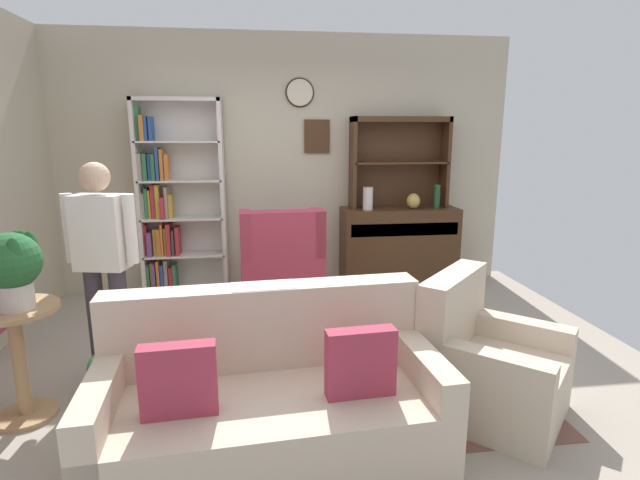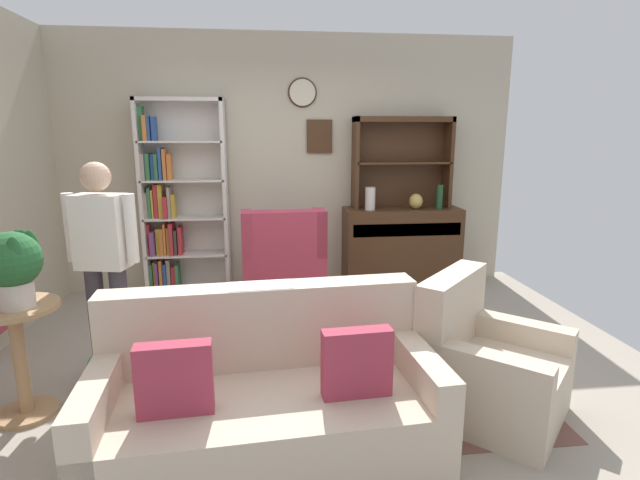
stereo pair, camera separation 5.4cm
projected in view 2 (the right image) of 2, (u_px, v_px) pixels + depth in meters
The scene contains 18 objects.
ground_plane at pixel (310, 369), 3.71m from camera, with size 5.40×4.60×0.02m, color #9E9384.
wall_back at pixel (291, 164), 5.47m from camera, with size 5.00×0.09×2.80m.
area_rug at pixel (342, 385), 3.44m from camera, with size 2.60×1.65×0.01m, color brown.
bookshelf at pixel (177, 204), 5.23m from camera, with size 0.90×0.30×2.10m.
sideboard at pixel (401, 244), 5.54m from camera, with size 1.30×0.45×0.92m.
sideboard_hutch at pixel (402, 150), 5.42m from camera, with size 1.10×0.26×1.00m.
vase_tall at pixel (370, 199), 5.30m from camera, with size 0.11×0.11×0.25m, color beige.
vase_round at pixel (416, 201), 5.38m from camera, with size 0.15×0.15×0.17m, color tan.
bottle_wine at pixel (440, 197), 5.38m from camera, with size 0.07×0.07×0.27m, color #194223.
couch_floral at pixel (267, 404), 2.64m from camera, with size 1.86×0.97×0.90m.
armchair_floral at pixel (487, 371), 3.05m from camera, with size 1.08×1.08×0.88m.
wingback_chair at pixel (283, 275), 4.78m from camera, with size 0.81×0.83×1.05m.
plant_stand at pixel (19, 349), 3.00m from camera, with size 0.52×0.52×0.73m.
potted_plant_large at pixel (13, 263), 2.86m from camera, with size 0.33×0.33×0.46m.
potted_plant_small at pixel (106, 368), 3.28m from camera, with size 0.24×0.24×0.33m.
person_reading at pixel (103, 256), 3.41m from camera, with size 0.53×0.27×1.56m.
coffee_table at pixel (256, 341), 3.34m from camera, with size 0.80×0.50×0.42m.
book_stack at pixel (257, 322), 3.41m from camera, with size 0.20×0.15×0.06m.
Camera 2 is at (-0.32, -3.39, 1.75)m, focal length 27.32 mm.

